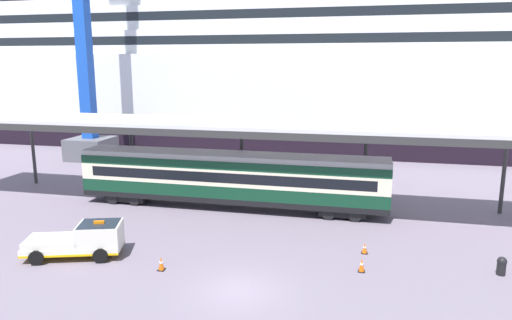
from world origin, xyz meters
name	(u,v)px	position (x,y,z in m)	size (l,w,h in m)	color
ground_plane	(238,290)	(0.00, 0.00, 0.00)	(400.00, 400.00, 0.00)	slate
cruise_ship	(320,46)	(-1.19, 47.78, 12.85)	(168.71, 30.20, 37.83)	black
platform_canopy	(232,125)	(-3.96, 12.86, 6.12)	(47.67, 6.07, 6.37)	silver
train_carriage	(231,178)	(-3.96, 12.45, 2.31)	(22.61, 2.81, 4.11)	black
service_truck	(83,239)	(-9.44, 1.97, 0.99)	(5.57, 3.54, 2.02)	silver
traffic_cone_near	(161,263)	(-4.48, 1.25, 0.37)	(0.36, 0.36, 0.75)	black
traffic_cone_mid	(362,265)	(5.63, 3.44, 0.36)	(0.36, 0.36, 0.73)	black
traffic_cone_far	(365,248)	(5.76, 5.93, 0.31)	(0.36, 0.36, 0.63)	black
quay_bollard	(502,265)	(12.52, 4.69, 0.52)	(0.48, 0.48, 0.96)	black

